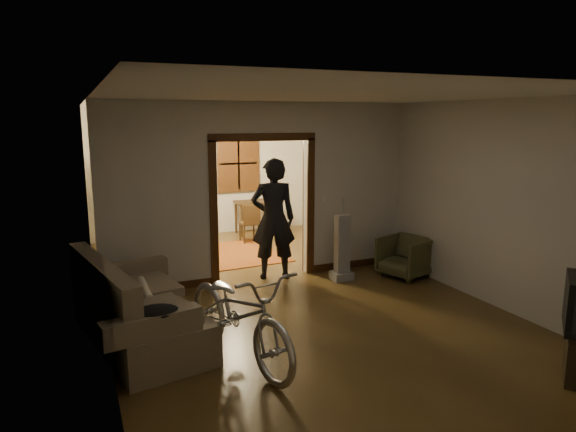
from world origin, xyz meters
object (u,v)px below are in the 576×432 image
armchair (405,257)px  sofa (140,300)px  bicycle (239,313)px  person (273,219)px  desk (258,217)px  locker (145,204)px

armchair → sofa: bearing=-96.9°
bicycle → armchair: bicycle is taller
person → bicycle: bearing=75.0°
bicycle → person: (1.38, 2.55, 0.44)m
bicycle → desk: (2.24, 5.73, -0.17)m
sofa → bicycle: bearing=-55.9°
armchair → desk: 4.11m
person → armchair: bearing=172.6°
sofa → desk: bearing=45.2°
locker → bicycle: bearing=-69.4°
sofa → person: size_ratio=1.12×
bicycle → armchair: 3.83m
person → desk: 3.36m
armchair → desk: (-1.13, 3.95, 0.03)m
desk → bicycle: bearing=-123.1°
sofa → armchair: size_ratio=3.01×
sofa → locker: bearing=69.7°
sofa → locker: (0.70, 4.67, 0.35)m
armchair → person: 2.23m
sofa → desk: sofa is taller
bicycle → locker: bearing=78.8°
bicycle → desk: 6.16m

